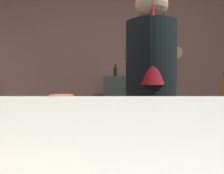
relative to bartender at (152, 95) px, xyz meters
The scene contains 10 objects.
wall_back 2.02m from the bartender, 96.94° to the left, with size 5.20×0.10×2.70m, color brown.
prep_counter 0.71m from the bartender, 76.46° to the left, with size 2.10×0.60×0.90m, color brown.
back_shelf 1.75m from the bartender, 88.32° to the left, with size 0.86×0.36×1.11m, color #333C35.
bartender is the anchor object (origin of this frame).
mixing_bowl 0.77m from the bartender, 153.20° to the left, with size 0.21×0.21×0.06m, color #CB582F.
chefs_knife 0.50m from the bartender, 55.41° to the left, with size 0.24×0.03×0.01m, color silver.
bottle_vinegar 1.69m from the bartender, 83.06° to the left, with size 0.06×0.06×0.20m.
bottle_olive_oil 1.73m from the bartender, 86.62° to the left, with size 0.06×0.06×0.26m.
bottle_hot_sauce 1.68m from the bartender, 76.69° to the left, with size 0.06×0.06×0.22m.
bottle_soy 1.72m from the bartender, 97.18° to the left, with size 0.06×0.06×0.18m.
Camera 1 is at (-0.02, -1.31, 1.12)m, focal length 36.50 mm.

